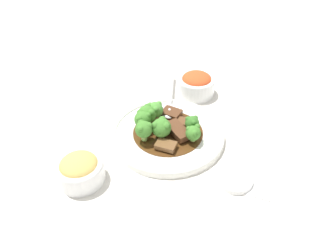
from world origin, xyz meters
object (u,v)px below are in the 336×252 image
(beef_strip_4, at_px, (171,113))
(broccoli_floret_2, at_px, (144,129))
(beef_strip_2, at_px, (184,122))
(broccoli_floret_5, at_px, (143,119))
(main_plate, at_px, (168,134))
(beef_strip_0, at_px, (166,145))
(broccoli_floret_1, at_px, (161,127))
(beef_strip_3, at_px, (161,125))
(broccoli_floret_4, at_px, (147,114))
(sauce_dish, at_px, (235,179))
(serving_spoon, at_px, (170,106))
(broccoli_floret_0, at_px, (193,133))
(side_bowl_kimchi, at_px, (196,84))
(broccoli_floret_6, at_px, (155,110))
(broccoli_floret_3, at_px, (192,123))
(beef_strip_1, at_px, (178,131))
(side_bowl_appetizer, at_px, (80,169))

(beef_strip_4, bearing_deg, broccoli_floret_2, 73.50)
(beef_strip_2, distance_m, broccoli_floret_5, 0.10)
(main_plate, height_order, beef_strip_0, beef_strip_0)
(beef_strip_4, height_order, broccoli_floret_1, broccoli_floret_1)
(beef_strip_0, xyz_separation_m, broccoli_floret_5, (0.07, -0.04, 0.02))
(beef_strip_3, distance_m, broccoli_floret_4, 0.04)
(broccoli_floret_1, xyz_separation_m, broccoli_floret_2, (0.03, 0.02, 0.00))
(sauce_dish, bearing_deg, serving_spoon, -41.53)
(broccoli_floret_0, xyz_separation_m, broccoli_floret_1, (0.07, 0.01, 0.01))
(serving_spoon, distance_m, side_bowl_kimchi, 0.12)
(main_plate, relative_size, broccoli_floret_0, 6.82)
(broccoli_floret_6, height_order, serving_spoon, broccoli_floret_6)
(beef_strip_3, bearing_deg, main_plate, 161.01)
(broccoli_floret_1, xyz_separation_m, broccoli_floret_6, (0.04, -0.06, -0.00))
(beef_strip_3, bearing_deg, serving_spoon, -87.59)
(main_plate, relative_size, side_bowl_kimchi, 2.62)
(broccoli_floret_3, bearing_deg, broccoli_floret_5, 12.92)
(beef_strip_0, relative_size, beef_strip_3, 0.92)
(beef_strip_1, distance_m, sauce_dish, 0.17)
(beef_strip_0, xyz_separation_m, side_bowl_appetizer, (0.14, 0.13, 0.00))
(broccoli_floret_6, bearing_deg, beef_strip_1, 149.54)
(beef_strip_4, height_order, broccoli_floret_4, broccoli_floret_4)
(beef_strip_4, distance_m, serving_spoon, 0.03)
(beef_strip_3, xyz_separation_m, sauce_dish, (-0.19, 0.09, -0.02))
(broccoli_floret_5, height_order, side_bowl_kimchi, broccoli_floret_5)
(beef_strip_0, distance_m, beef_strip_2, 0.09)
(main_plate, height_order, side_bowl_appetizer, side_bowl_appetizer)
(beef_strip_1, bearing_deg, beef_strip_3, -12.99)
(beef_strip_0, height_order, beef_strip_1, beef_strip_1)
(serving_spoon, bearing_deg, beef_strip_3, 92.41)
(beef_strip_4, bearing_deg, beef_strip_2, 152.25)
(broccoli_floret_0, bearing_deg, beef_strip_2, -55.67)
(broccoli_floret_5, bearing_deg, broccoli_floret_6, -104.69)
(beef_strip_2, xyz_separation_m, broccoli_floret_5, (0.09, 0.05, 0.02))
(serving_spoon, bearing_deg, main_plate, 105.02)
(broccoli_floret_3, relative_size, broccoli_floret_4, 0.91)
(beef_strip_0, bearing_deg, serving_spoon, -75.64)
(beef_strip_2, distance_m, sauce_dish, 0.19)
(broccoli_floret_1, relative_size, sauce_dish, 0.67)
(beef_strip_0, bearing_deg, broccoli_floret_4, -43.66)
(main_plate, distance_m, beef_strip_0, 0.06)
(beef_strip_4, height_order, broccoli_floret_2, broccoli_floret_2)
(broccoli_floret_4, height_order, serving_spoon, broccoli_floret_4)
(main_plate, xyz_separation_m, sauce_dish, (-0.17, 0.09, -0.00))
(beef_strip_1, height_order, serving_spoon, beef_strip_1)
(beef_strip_1, height_order, beef_strip_3, same)
(broccoli_floret_6, distance_m, sauce_dish, 0.25)
(beef_strip_4, height_order, broccoli_floret_0, broccoli_floret_0)
(beef_strip_2, xyz_separation_m, broccoli_floret_1, (0.03, 0.06, 0.02))
(beef_strip_4, bearing_deg, main_plate, 99.96)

